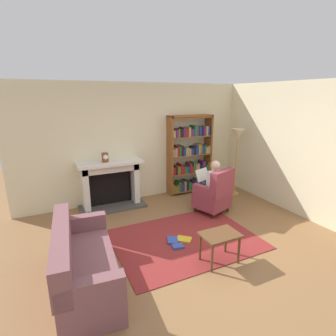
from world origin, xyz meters
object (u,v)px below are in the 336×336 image
at_px(armchair_reading, 215,194).
at_px(seated_reader, 211,184).
at_px(mantel_clock, 105,157).
at_px(floor_lamp, 238,139).
at_px(bookshelf, 190,156).
at_px(side_table, 220,238).
at_px(fireplace, 110,182).
at_px(sofa_floral, 82,264).

height_order(armchair_reading, seated_reader, seated_reader).
height_order(mantel_clock, floor_lamp, floor_lamp).
height_order(armchair_reading, floor_lamp, floor_lamp).
bearing_deg(mantel_clock, bookshelf, 3.60).
bearing_deg(seated_reader, side_table, 41.29).
height_order(fireplace, mantel_clock, mantel_clock).
xyz_separation_m(bookshelf, seated_reader, (-0.21, -1.24, -0.33)).
bearing_deg(floor_lamp, armchair_reading, -147.50).
height_order(fireplace, side_table, fireplace).
bearing_deg(bookshelf, sofa_floral, -140.78).
distance_m(mantel_clock, sofa_floral, 2.62).
height_order(armchair_reading, sofa_floral, armchair_reading).
relative_size(bookshelf, sofa_floral, 1.11).
distance_m(sofa_floral, floor_lamp, 4.48).
distance_m(fireplace, side_table, 2.93).
bearing_deg(armchair_reading, bookshelf, -116.17).
relative_size(armchair_reading, sofa_floral, 0.55).
bearing_deg(floor_lamp, side_table, -133.49).
bearing_deg(floor_lamp, fireplace, 168.39).
relative_size(seated_reader, side_table, 2.04).
bearing_deg(sofa_floral, fireplace, -16.59).
bearing_deg(mantel_clock, fireplace, 45.73).
height_order(seated_reader, side_table, seated_reader).
relative_size(seated_reader, floor_lamp, 0.69).
bearing_deg(bookshelf, side_table, -111.57).
distance_m(sofa_floral, side_table, 1.94).
xyz_separation_m(sofa_floral, floor_lamp, (3.95, 1.81, 1.07)).
bearing_deg(side_table, armchair_reading, 57.18).
height_order(mantel_clock, side_table, mantel_clock).
bearing_deg(side_table, mantel_clock, 111.30).
xyz_separation_m(mantel_clock, sofa_floral, (-0.87, -2.33, -0.83)).
bearing_deg(sofa_floral, mantel_clock, -15.34).
bearing_deg(side_table, seated_reader, 60.12).
xyz_separation_m(mantel_clock, seated_reader, (1.94, -1.11, -0.53)).
relative_size(seated_reader, sofa_floral, 0.65).
height_order(side_table, floor_lamp, floor_lamp).
bearing_deg(fireplace, armchair_reading, -35.15).
xyz_separation_m(armchair_reading, seated_reader, (-0.04, 0.11, 0.20)).
relative_size(fireplace, floor_lamp, 0.86).
distance_m(mantel_clock, floor_lamp, 3.13).
relative_size(mantel_clock, floor_lamp, 0.12).
relative_size(fireplace, sofa_floral, 0.80).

